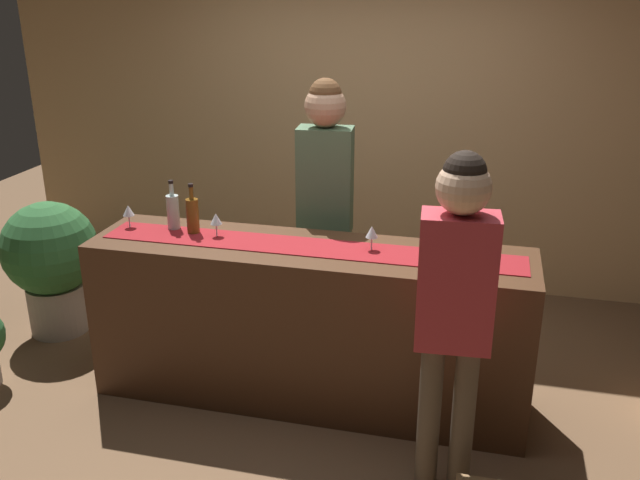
# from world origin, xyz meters

# --- Properties ---
(ground_plane) EXTENTS (10.00, 10.00, 0.00)m
(ground_plane) POSITION_xyz_m (0.00, 0.00, 0.00)
(ground_plane) COLOR brown
(back_wall) EXTENTS (6.00, 0.12, 2.90)m
(back_wall) POSITION_xyz_m (0.00, 1.90, 1.45)
(back_wall) COLOR tan
(back_wall) RESTS_ON ground
(bar_counter) EXTENTS (2.52, 0.60, 0.97)m
(bar_counter) POSITION_xyz_m (0.00, 0.00, 0.48)
(bar_counter) COLOR #472B19
(bar_counter) RESTS_ON ground
(counter_runner_cloth) EXTENTS (2.39, 0.28, 0.01)m
(counter_runner_cloth) POSITION_xyz_m (0.00, 0.00, 0.97)
(counter_runner_cloth) COLOR maroon
(counter_runner_cloth) RESTS_ON bar_counter
(wine_bottle_clear) EXTENTS (0.07, 0.07, 0.30)m
(wine_bottle_clear) POSITION_xyz_m (-0.86, 0.10, 1.08)
(wine_bottle_clear) COLOR #B2C6C1
(wine_bottle_clear) RESTS_ON bar_counter
(wine_bottle_amber) EXTENTS (0.07, 0.07, 0.30)m
(wine_bottle_amber) POSITION_xyz_m (-0.71, 0.06, 1.08)
(wine_bottle_amber) COLOR brown
(wine_bottle_amber) RESTS_ON bar_counter
(wine_glass_near_customer) EXTENTS (0.07, 0.07, 0.14)m
(wine_glass_near_customer) POSITION_xyz_m (-0.56, 0.04, 1.07)
(wine_glass_near_customer) COLOR silver
(wine_glass_near_customer) RESTS_ON bar_counter
(wine_glass_mid_counter) EXTENTS (0.07, 0.07, 0.14)m
(wine_glass_mid_counter) POSITION_xyz_m (-1.13, 0.05, 1.07)
(wine_glass_mid_counter) COLOR silver
(wine_glass_mid_counter) RESTS_ON bar_counter
(wine_glass_far_end) EXTENTS (0.07, 0.07, 0.14)m
(wine_glass_far_end) POSITION_xyz_m (0.35, 0.04, 1.07)
(wine_glass_far_end) COLOR silver
(wine_glass_far_end) RESTS_ON bar_counter
(bartender) EXTENTS (0.36, 0.26, 1.82)m
(bartender) POSITION_xyz_m (-0.04, 0.58, 1.15)
(bartender) COLOR #26262B
(bartender) RESTS_ON ground
(customer_sipping) EXTENTS (0.35, 0.24, 1.71)m
(customer_sipping) POSITION_xyz_m (0.84, -0.62, 1.06)
(customer_sipping) COLOR brown
(customer_sipping) RESTS_ON ground
(potted_plant_tall) EXTENTS (0.65, 0.65, 0.96)m
(potted_plant_tall) POSITION_xyz_m (-1.95, 0.38, 0.55)
(potted_plant_tall) COLOR #9E9389
(potted_plant_tall) RESTS_ON ground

